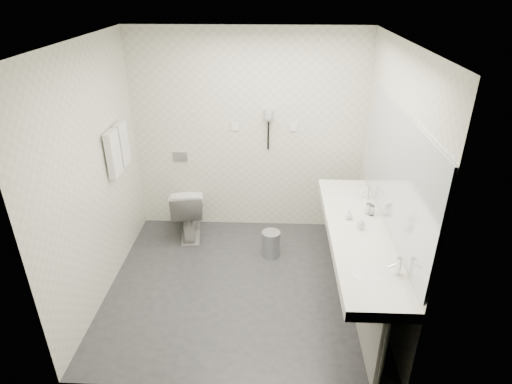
{
  "coord_description": "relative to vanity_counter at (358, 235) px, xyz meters",
  "views": [
    {
      "loc": [
        0.32,
        -3.63,
        2.97
      ],
      "look_at": [
        0.15,
        0.15,
        1.05
      ],
      "focal_mm": 29.95,
      "sensor_mm": 36.0,
      "label": 1
    }
  ],
  "objects": [
    {
      "name": "flush_plate",
      "position": [
        -1.98,
        1.49,
        0.15
      ],
      "size": [
        0.18,
        0.02,
        0.12
      ],
      "primitive_type": "cube",
      "color": "#B2B5BA",
      "rests_on": "wall_back"
    },
    {
      "name": "soap_bottle_b",
      "position": [
        -0.06,
        0.21,
        0.1
      ],
      "size": [
        0.11,
        0.11,
        0.1
      ],
      "primitive_type": "imported",
      "rotation": [
        0.0,
        0.0,
        -0.88
      ],
      "color": "silver",
      "rests_on": "vanity_counter"
    },
    {
      "name": "faucet_far",
      "position": [
        0.19,
        0.65,
        0.12
      ],
      "size": [
        0.04,
        0.04,
        0.15
      ],
      "primitive_type": "cylinder",
      "color": "silver",
      "rests_on": "vanity_counter"
    },
    {
      "name": "dryer_cradle",
      "position": [
        -0.88,
        1.47,
        0.7
      ],
      "size": [
        0.1,
        0.04,
        0.14
      ],
      "primitive_type": "cube",
      "color": "#97999D",
      "rests_on": "wall_back"
    },
    {
      "name": "vanity_post_near",
      "position": [
        0.05,
        -1.04,
        -0.42
      ],
      "size": [
        0.06,
        0.06,
        0.75
      ],
      "primitive_type": "cylinder",
      "color": "silver",
      "rests_on": "floor"
    },
    {
      "name": "basin_far",
      "position": [
        0.0,
        0.65,
        0.04
      ],
      "size": [
        0.4,
        0.31,
        0.05
      ],
      "primitive_type": "ellipsoid",
      "color": "white",
      "rests_on": "vanity_counter"
    },
    {
      "name": "faucet_near",
      "position": [
        0.19,
        -0.65,
        0.12
      ],
      "size": [
        0.04,
        0.04,
        0.15
      ],
      "primitive_type": "cylinder",
      "color": "silver",
      "rests_on": "vanity_counter"
    },
    {
      "name": "wall_right",
      "position": [
        0.27,
        0.2,
        0.45
      ],
      "size": [
        0.0,
        2.6,
        2.6
      ],
      "primitive_type": "plane",
      "rotation": [
        1.57,
        0.0,
        -1.57
      ],
      "color": "beige",
      "rests_on": "floor"
    },
    {
      "name": "vanity_post_far",
      "position": [
        0.05,
        1.04,
        -0.42
      ],
      "size": [
        0.06,
        0.06,
        0.75
      ],
      "primitive_type": "cylinder",
      "color": "silver",
      "rests_on": "floor"
    },
    {
      "name": "ceiling",
      "position": [
        -1.12,
        0.2,
        1.7
      ],
      "size": [
        2.8,
        2.8,
        0.0
      ],
      "primitive_type": "plane",
      "rotation": [
        3.14,
        0.0,
        0.0
      ],
      "color": "silver",
      "rests_on": "wall_back"
    },
    {
      "name": "toilet",
      "position": [
        -1.86,
        1.19,
        -0.45
      ],
      "size": [
        0.49,
        0.75,
        0.71
      ],
      "primitive_type": "imported",
      "rotation": [
        0.0,
        0.0,
        3.28
      ],
      "color": "white",
      "rests_on": "floor"
    },
    {
      "name": "glass_right",
      "position": [
        0.17,
        0.29,
        0.1
      ],
      "size": [
        0.07,
        0.07,
        0.1
      ],
      "primitive_type": "cylinder",
      "rotation": [
        0.0,
        0.0,
        -0.36
      ],
      "color": "silver",
      "rests_on": "vanity_counter"
    },
    {
      "name": "basin_near",
      "position": [
        0.0,
        -0.65,
        0.04
      ],
      "size": [
        0.4,
        0.31,
        0.05
      ],
      "primitive_type": "ellipsoid",
      "color": "white",
      "rests_on": "vanity_counter"
    },
    {
      "name": "wall_left",
      "position": [
        -2.52,
        0.2,
        0.45
      ],
      "size": [
        0.0,
        2.6,
        2.6
      ],
      "primitive_type": "plane",
      "rotation": [
        1.57,
        0.0,
        1.57
      ],
      "color": "beige",
      "rests_on": "floor"
    },
    {
      "name": "towel_near",
      "position": [
        -2.46,
        0.61,
        0.53
      ],
      "size": [
        0.07,
        0.24,
        0.48
      ],
      "primitive_type": "cube",
      "color": "silver",
      "rests_on": "towel_rail"
    },
    {
      "name": "glass_left",
      "position": [
        0.15,
        0.31,
        0.11
      ],
      "size": [
        0.07,
        0.07,
        0.11
      ],
      "primitive_type": "cylinder",
      "rotation": [
        0.0,
        0.0,
        0.22
      ],
      "color": "silver",
      "rests_on": "vanity_counter"
    },
    {
      "name": "bin_lid",
      "position": [
        -0.82,
        0.77,
        -0.49
      ],
      "size": [
        0.21,
        0.21,
        0.02
      ],
      "primitive_type": "cylinder",
      "color": "#B2B5BA",
      "rests_on": "pedal_bin"
    },
    {
      "name": "dryer_barrel",
      "position": [
        -0.88,
        1.4,
        0.73
      ],
      "size": [
        0.08,
        0.14,
        0.08
      ],
      "primitive_type": "cylinder",
      "rotation": [
        1.57,
        0.0,
        0.0
      ],
      "color": "#97999D",
      "rests_on": "dryer_cradle"
    },
    {
      "name": "mirror",
      "position": [
        0.26,
        0.0,
        0.65
      ],
      "size": [
        0.02,
        2.2,
        1.05
      ],
      "primitive_type": "cube",
      "color": "#B2BCC6",
      "rests_on": "wall_right"
    },
    {
      "name": "towel_rail",
      "position": [
        -2.47,
        0.75,
        0.75
      ],
      "size": [
        0.02,
        0.62,
        0.02
      ],
      "primitive_type": "cylinder",
      "rotation": [
        1.57,
        0.0,
        0.0
      ],
      "color": "silver",
      "rests_on": "wall_left"
    },
    {
      "name": "vanity_panel",
      "position": [
        0.02,
        0.0,
        -0.42
      ],
      "size": [
        0.03,
        2.15,
        0.75
      ],
      "primitive_type": "cube",
      "color": "gray",
      "rests_on": "floor"
    },
    {
      "name": "pedal_bin",
      "position": [
        -0.82,
        0.77,
        -0.65
      ],
      "size": [
        0.26,
        0.26,
        0.3
      ],
      "primitive_type": "cylinder",
      "rotation": [
        0.0,
        0.0,
        0.27
      ],
      "color": "#B2B5BA",
      "rests_on": "floor"
    },
    {
      "name": "dryer_cord",
      "position": [
        -0.88,
        1.46,
        0.45
      ],
      "size": [
        0.02,
        0.02,
        0.35
      ],
      "primitive_type": "cylinder",
      "color": "black",
      "rests_on": "dryer_cradle"
    },
    {
      "name": "switch_plate_a",
      "position": [
        -1.27,
        1.49,
        0.55
      ],
      "size": [
        0.09,
        0.02,
        0.09
      ],
      "primitive_type": "cube",
      "color": "white",
      "rests_on": "wall_back"
    },
    {
      "name": "wall_back",
      "position": [
        -1.12,
        1.5,
        0.45
      ],
      "size": [
        2.8,
        0.0,
        2.8
      ],
      "primitive_type": "plane",
      "rotation": [
        1.57,
        0.0,
        0.0
      ],
      "color": "beige",
      "rests_on": "floor"
    },
    {
      "name": "vanity_counter",
      "position": [
        0.0,
        0.0,
        0.0
      ],
      "size": [
        0.55,
        2.2,
        0.1
      ],
      "primitive_type": "cube",
      "color": "silver",
      "rests_on": "floor"
    },
    {
      "name": "towel_far",
      "position": [
        -2.46,
        0.89,
        0.53
      ],
      "size": [
        0.07,
        0.24,
        0.48
      ],
      "primitive_type": "cube",
      "color": "silver",
      "rests_on": "towel_rail"
    },
    {
      "name": "wall_front",
      "position": [
        -1.12,
        -1.1,
        0.45
      ],
      "size": [
        2.8,
        0.0,
        2.8
      ],
      "primitive_type": "plane",
      "rotation": [
        -1.57,
        0.0,
        0.0
      ],
      "color": "beige",
      "rests_on": "floor"
    },
    {
      "name": "soap_bottle_a",
      "position": [
        0.02,
        0.02,
        0.11
      ],
      "size": [
        0.07,
        0.07,
        0.12
      ],
      "primitive_type": "imported",
      "rotation": [
        0.0,
        0.0,
        0.35
      ],
      "color": "silver",
      "rests_on": "vanity_counter"
    },
    {
      "name": "floor",
      "position": [
        -1.12,
        0.2,
        -0.8
      ],
      "size": [
        2.8,
        2.8,
        0.0
      ],
      "primitive_type": "plane",
      "color": "#292A2E",
      "rests_on": "ground"
    },
    {
      "name": "switch_plate_b",
      "position": [
        -0.57,
        1.49,
        0.55
      ],
      "size": [
        0.09,
        0.02,
        0.09
      ],
      "primitive_type": "cube",
      "color": "white",
      "rests_on": "wall_back"
    }
  ]
}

